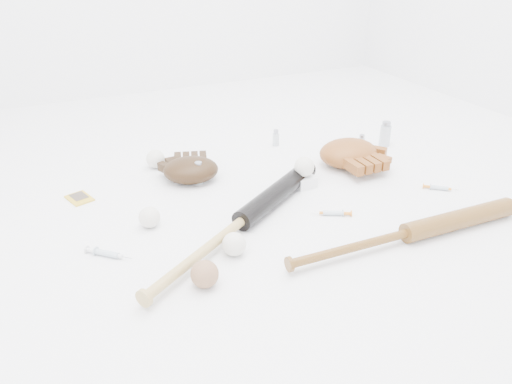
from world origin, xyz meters
name	(u,v)px	position (x,y,z in m)	size (l,w,h in m)	color
bat_dark	(243,220)	(-0.14, -0.12, 0.03)	(0.92, 0.07, 0.07)	black
bat_wood	(408,233)	(0.28, -0.39, 0.03)	(0.83, 0.06, 0.06)	brown
glove_dark	(191,169)	(-0.17, 0.28, 0.04)	(0.24, 0.24, 0.09)	black
glove_tan	(349,153)	(0.44, 0.15, 0.05)	(0.28, 0.28, 0.10)	brown
trading_card	(79,198)	(-0.56, 0.30, 0.00)	(0.07, 0.10, 0.01)	gold
pedestal	(304,181)	(0.18, 0.06, 0.02)	(0.07, 0.07, 0.04)	white
baseball_on_pedestal	(304,167)	(0.18, 0.06, 0.08)	(0.07, 0.07, 0.07)	silver
baseball_left	(149,217)	(-0.39, 0.02, 0.03)	(0.07, 0.07, 0.07)	silver
baseball_upper	(156,159)	(-0.25, 0.44, 0.04)	(0.07, 0.07, 0.07)	silver
baseball_mid	(234,244)	(-0.21, -0.23, 0.03)	(0.07, 0.07, 0.07)	silver
baseball_aged	(205,274)	(-0.33, -0.33, 0.04)	(0.07, 0.07, 0.07)	#8E6344
syringe_0	(107,254)	(-0.54, -0.09, 0.01)	(0.16, 0.03, 0.02)	#ADBCC6
syringe_1	(333,213)	(0.16, -0.16, 0.01)	(0.14, 0.02, 0.02)	#ADBCC6
syringe_2	(302,172)	(0.23, 0.15, 0.01)	(0.15, 0.03, 0.02)	#ADBCC6
syringe_3	(439,188)	(0.61, -0.17, 0.01)	(0.13, 0.02, 0.02)	#ADBCC6
vial_0	(276,138)	(0.27, 0.45, 0.04)	(0.03, 0.03, 0.07)	#B0B9C1
vial_1	(361,142)	(0.57, 0.25, 0.03)	(0.03, 0.03, 0.07)	#B0B9C1
vial_2	(199,173)	(-0.15, 0.24, 0.04)	(0.03, 0.03, 0.08)	#B0B9C1
vial_3	(385,134)	(0.69, 0.25, 0.05)	(0.05, 0.05, 0.11)	#B0B9C1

